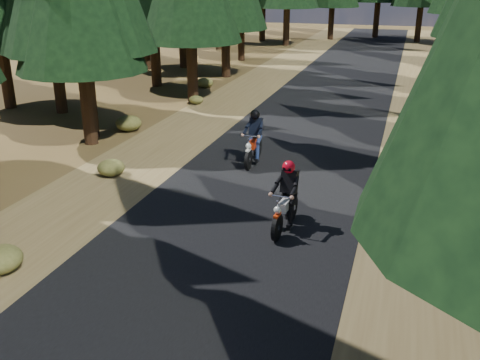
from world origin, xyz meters
TOP-DOWN VIEW (x-y plane):
  - ground at (0.00, 0.00)m, footprint 120.00×120.00m
  - road at (0.00, 5.00)m, footprint 6.00×100.00m
  - shoulder_l at (-4.60, 5.00)m, footprint 3.20×100.00m
  - shoulder_r at (4.60, 5.00)m, footprint 3.20×100.00m
  - understory_shrubs at (-0.75, 6.29)m, footprint 14.44×29.17m
  - rider_lead at (1.20, 1.34)m, footprint 0.72×1.97m
  - rider_follow at (-0.90, 5.81)m, footprint 0.66×2.00m

SIDE VIEW (x-z plane):
  - ground at x=0.00m, z-range 0.00..0.00m
  - shoulder_l at x=-4.60m, z-range 0.00..0.01m
  - shoulder_r at x=4.60m, z-range 0.00..0.01m
  - road at x=0.00m, z-range 0.00..0.01m
  - understory_shrubs at x=-0.75m, z-range -0.04..0.58m
  - rider_lead at x=1.20m, z-range -0.28..1.44m
  - rider_follow at x=-0.90m, z-range -0.29..1.48m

